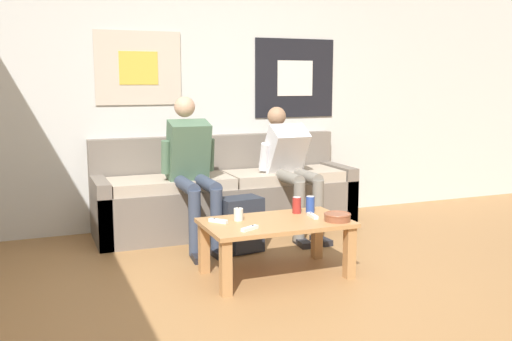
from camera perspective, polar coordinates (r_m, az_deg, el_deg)
The scene contains 14 objects.
ground_plane at distance 3.54m, azimuth 4.74°, elevation -14.15°, with size 18.00×18.00×0.00m, color #9E7042.
wall_back at distance 5.53m, azimuth -6.40°, elevation 7.74°, with size 10.00×0.07×2.55m.
couch at distance 5.37m, azimuth -2.98°, elevation -2.67°, with size 2.43×0.69×0.87m.
coffee_table at distance 4.09m, azimuth 2.00°, elevation -6.01°, with size 1.04×0.60×0.40m.
person_seated_adult at distance 4.83m, azimuth -6.40°, elevation 0.54°, with size 0.47×0.87×1.26m.
person_seated_teen at distance 5.21m, azimuth 3.43°, elevation 0.74°, with size 0.47×0.97×1.15m.
backpack at distance 4.68m, azimuth -1.50°, elevation -5.56°, with size 0.36×0.29×0.45m.
ceramic_bowl at distance 4.10m, azimuth 8.14°, elevation -4.58°, with size 0.19×0.19×0.06m.
pillar_candle at distance 4.07m, azimuth -1.77°, elevation -4.41°, with size 0.07×0.07×0.10m.
drink_can_blue at distance 4.34m, azimuth 5.44°, elevation -3.38°, with size 0.07×0.07×0.12m.
drink_can_red at distance 4.30m, azimuth 4.10°, elevation -3.47°, with size 0.07×0.07×0.12m.
game_controller_near_left at distance 4.19m, azimuth 5.67°, elevation -4.52°, with size 0.05×0.15×0.03m.
game_controller_near_right at distance 4.03m, azimuth -3.80°, elevation -5.05°, with size 0.12×0.13×0.03m.
game_controller_far_center at distance 3.82m, azimuth -0.64°, elevation -5.81°, with size 0.14×0.10×0.03m.
Camera 1 is at (-1.47, -2.91, 1.39)m, focal length 40.00 mm.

